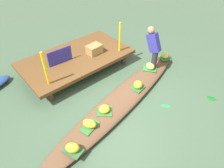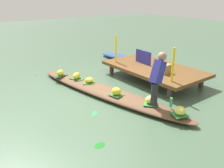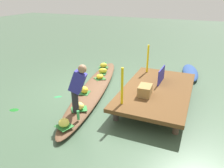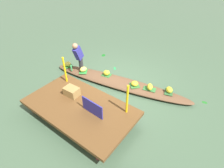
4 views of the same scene
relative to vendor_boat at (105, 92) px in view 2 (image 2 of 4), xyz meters
The scene contains 25 objects.
canal_water 0.09m from the vendor_boat, ahead, with size 40.00×40.00×0.00m, color #415B43.
dock_platform 1.99m from the vendor_boat, 91.22° to the left, with size 3.20×1.80×0.44m.
vendor_boat is the anchor object (origin of this frame).
moored_boat 3.82m from the vendor_boat, 135.57° to the left, with size 1.86×0.54×0.21m, color navy.
leaf_mat_0 2.25m from the vendor_boat, 10.51° to the left, with size 0.33×0.31×0.01m, color #2F7D37.
banana_bunch_0 2.25m from the vendor_boat, 10.51° to the left, with size 0.24×0.24×0.19m, color #F2E358.
leaf_mat_1 0.66m from the vendor_boat, behind, with size 0.34×0.31×0.01m, color #356F31.
banana_bunch_1 0.67m from the vendor_boat, behind, with size 0.24×0.24×0.16m, color yellow.
leaf_mat_2 0.55m from the vendor_boat, ahead, with size 0.33×0.29×0.01m, color #2D6B31.
banana_bunch_2 0.58m from the vendor_boat, ahead, with size 0.24×0.22×0.20m, color yellow.
leaf_mat_3 1.19m from the vendor_boat, 169.23° to the right, with size 0.42×0.24×0.01m, color #317336.
banana_bunch_3 1.20m from the vendor_boat, 169.23° to the right, with size 0.30×0.19×0.19m, color gold.
leaf_mat_4 1.46m from the vendor_boat, 12.87° to the left, with size 0.39×0.29×0.01m, color #2C8437.
banana_bunch_4 1.47m from the vendor_boat, 12.87° to the left, with size 0.28×0.22×0.19m, color #ECD457.
leaf_mat_5 1.81m from the vendor_boat, 164.93° to the right, with size 0.38×0.26×0.01m, color #2F5F30.
banana_bunch_5 1.82m from the vendor_boat, 164.93° to the right, with size 0.27×0.20×0.18m, color gold.
vendor_person 1.76m from the vendor_boat, 14.32° to the left, with size 0.26×0.48×1.23m.
water_bottle 1.93m from the vendor_boat, 16.68° to the left, with size 0.06×0.06×0.23m, color #44AB5B.
market_banner 2.11m from the vendor_boat, 105.40° to the left, with size 0.72×0.03×0.44m, color navy.
railing_post_west 2.01m from the vendor_boat, 132.27° to the left, with size 0.06×0.06×0.91m, color yellow.
railing_post_east 1.96m from the vendor_boat, 49.71° to the left, with size 0.06×0.06×0.91m, color yellow.
produce_crate 1.88m from the vendor_boat, 74.48° to the left, with size 0.44×0.32×0.27m, color olive.
drifting_plant_0 2.98m from the vendor_boat, 162.52° to the right, with size 0.18×0.12×0.01m, color #206A21.
drifting_plant_1 1.12m from the vendor_boat, 47.92° to the right, with size 0.24×0.10×0.01m, color #248E47.
drifting_plant_2 2.35m from the vendor_boat, 37.92° to the right, with size 0.24×0.17×0.01m, color #17681D.
Camera 2 is at (4.96, -3.53, 2.65)m, focal length 38.38 mm.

